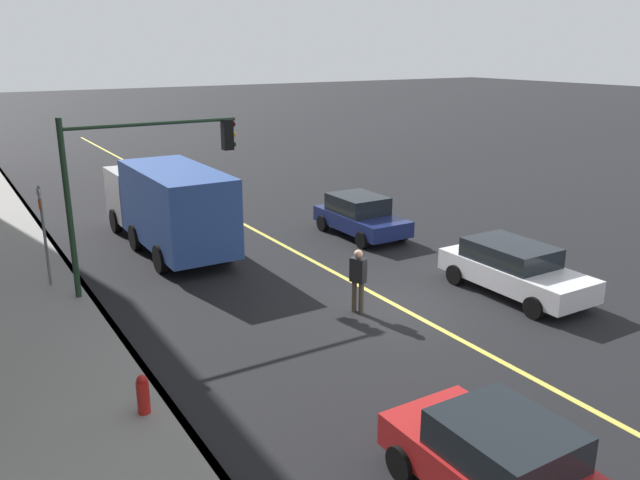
{
  "coord_description": "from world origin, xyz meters",
  "views": [
    {
      "loc": [
        -12.7,
        10.3,
        6.82
      ],
      "look_at": [
        0.97,
        1.96,
        1.99
      ],
      "focal_mm": 36.08,
      "sensor_mm": 36.0,
      "label": 1
    }
  ],
  "objects": [
    {
      "name": "car_navy",
      "position": [
        6.35,
        -3.09,
        0.77
      ],
      "size": [
        4.0,
        1.97,
        1.5
      ],
      "color": "navy",
      "rests_on": "ground"
    },
    {
      "name": "sidewalk_slab",
      "position": [
        0.0,
        8.88,
        0.07
      ],
      "size": [
        80.0,
        3.85,
        0.15
      ],
      "primitive_type": "cube",
      "color": "gray",
      "rests_on": "ground"
    },
    {
      "name": "fire_hydrant",
      "position": [
        -1.79,
        7.56,
        0.47
      ],
      "size": [
        0.24,
        0.24,
        0.94
      ],
      "color": "red",
      "rests_on": "ground"
    },
    {
      "name": "car_white",
      "position": [
        -0.83,
        -3.42,
        0.77
      ],
      "size": [
        4.49,
        1.99,
        1.46
      ],
      "color": "silver",
      "rests_on": "ground"
    },
    {
      "name": "truck_blue",
      "position": [
        8.5,
        3.53,
        1.6
      ],
      "size": [
        7.88,
        2.47,
        2.97
      ],
      "color": "silver",
      "rests_on": "ground"
    },
    {
      "name": "ground",
      "position": [
        0.0,
        0.0,
        0.0
      ],
      "size": [
        200.0,
        200.0,
        0.0
      ],
      "primitive_type": "plane",
      "color": "black"
    },
    {
      "name": "car_red",
      "position": [
        -7.0,
        3.6,
        0.75
      ],
      "size": [
        3.83,
        1.99,
        1.46
      ],
      "color": "red",
      "rests_on": "ground"
    },
    {
      "name": "lane_stripe_center",
      "position": [
        0.0,
        0.0,
        0.01
      ],
      "size": [
        80.0,
        0.16,
        0.01
      ],
      "primitive_type": "cube",
      "color": "#D8CC4C",
      "rests_on": "ground"
    },
    {
      "name": "pedestrian_with_backpack",
      "position": [
        0.35,
        1.15,
        1.03
      ],
      "size": [
        0.47,
        0.46,
        1.76
      ],
      "color": "brown",
      "rests_on": "ground"
    },
    {
      "name": "curb_edge",
      "position": [
        0.0,
        7.04,
        0.07
      ],
      "size": [
        80.0,
        0.16,
        0.15
      ],
      "primitive_type": "cube",
      "color": "slate",
      "rests_on": "ground"
    },
    {
      "name": "street_sign_post",
      "position": [
        6.4,
        7.86,
        1.82
      ],
      "size": [
        0.6,
        0.08,
        3.1
      ],
      "color": "slate",
      "rests_on": "ground"
    },
    {
      "name": "traffic_light_mast",
      "position": [
        5.01,
        5.31,
        3.55
      ],
      "size": [
        0.28,
        5.0,
        5.07
      ],
      "color": "#1E3823",
      "rests_on": "ground"
    }
  ]
}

